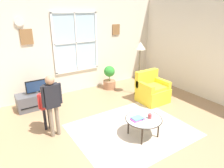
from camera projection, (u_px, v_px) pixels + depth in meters
The scene contains 14 objects.
ground_plane at pixel (129, 139), 4.26m from camera, with size 6.86×6.67×0.02m, color #9E7A56.
back_wall at pixel (69, 46), 6.16m from camera, with size 6.26×0.17×2.94m.
area_rug at pixel (132, 130), 4.56m from camera, with size 2.50×2.09×0.01m, color #C6B29E.
tv_stand at pixel (38, 100), 5.54m from camera, with size 1.08×0.47×0.42m.
television at pixel (36, 86), 5.40m from camera, with size 0.53×0.08×0.36m.
armchair at pixel (152, 91), 5.86m from camera, with size 0.76×0.74×0.87m.
coffee_table at pixel (144, 120), 4.23m from camera, with size 0.77×0.77×0.42m.
book_stack at pixel (137, 118), 4.19m from camera, with size 0.27×0.18×0.04m.
cup at pixel (150, 116), 4.22m from camera, with size 0.08×0.08×0.10m, color #BF3F3F.
remote_near_books at pixel (140, 119), 4.20m from camera, with size 0.04×0.14×0.02m, color black.
person_red_shirt at pixel (45, 103), 4.38m from camera, with size 0.31×0.14×1.02m.
person_black_shirt at pixel (52, 99), 4.07m from camera, with size 0.41×0.19×1.35m.
potted_plant_by_window at pixel (109, 78), 6.77m from camera, with size 0.41×0.41×0.78m.
floor_lamp at pixel (140, 51), 5.96m from camera, with size 0.32×0.32×1.64m.
Camera 1 is at (-2.25, -2.80, 2.59)m, focal length 32.62 mm.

